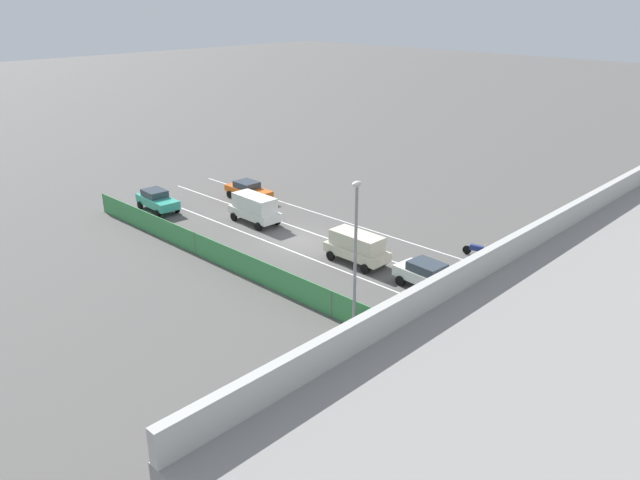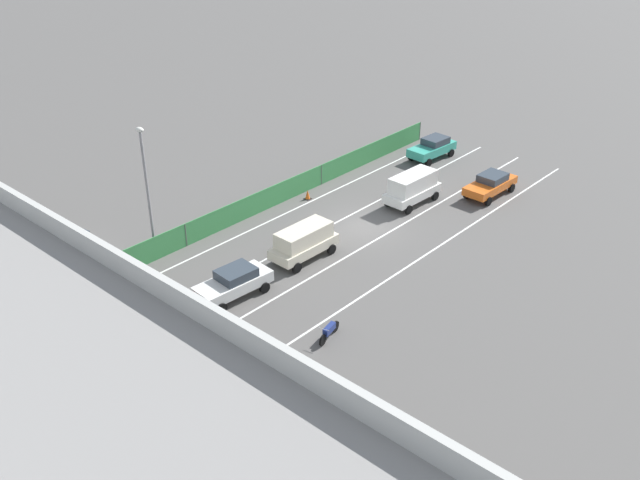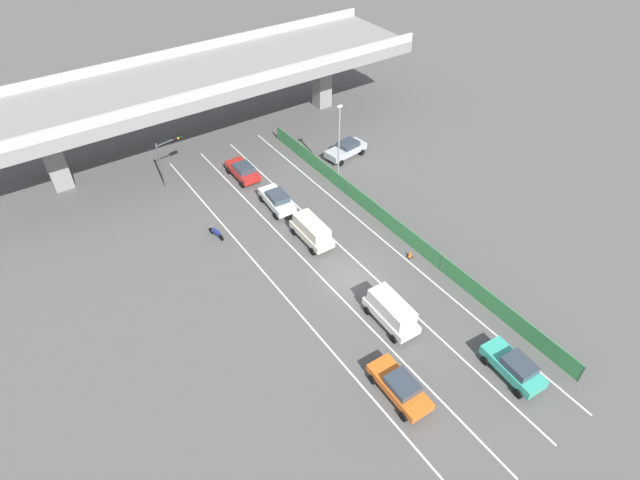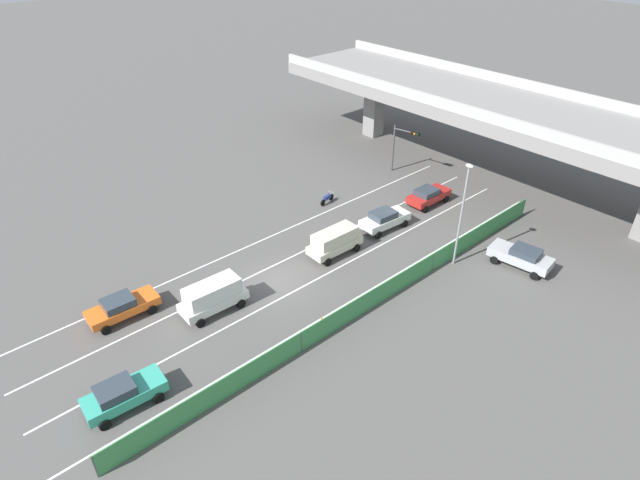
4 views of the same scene
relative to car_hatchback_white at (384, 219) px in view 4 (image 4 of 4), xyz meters
name	(u,v)px [view 4 (image 4 of 4)]	position (x,y,z in m)	size (l,w,h in m)	color
ground_plane	(277,281)	(-0.11, -11.42, -0.93)	(300.00, 300.00, 0.00)	#565451
lane_line_left_edge	(269,237)	(-5.36, -8.23, -0.92)	(0.14, 42.37, 0.01)	silver
lane_line_mid_left	(295,255)	(-1.86, -8.23, -0.92)	(0.14, 42.37, 0.01)	silver
lane_line_mid_right	(325,275)	(1.64, -8.23, -0.92)	(0.14, 42.37, 0.01)	silver
lane_line_right_edge	(358,297)	(5.14, -8.23, -0.92)	(0.14, 42.37, 0.01)	silver
elevated_overpass	(496,109)	(-0.11, 14.95, 6.09)	(48.27, 11.35, 8.70)	gray
green_fence	(374,298)	(6.58, -8.23, -0.13)	(0.10, 38.47, 1.58)	#3D8E4C
car_hatchback_white	(384,219)	(0.00, 0.00, 0.00)	(2.27, 4.58, 1.67)	silver
car_sedan_red	(428,195)	(-0.27, 6.19, -0.03)	(2.04, 4.39, 1.60)	red
car_taxi_teal	(123,394)	(3.34, -24.57, 0.01)	(2.22, 4.46, 1.70)	teal
car_van_white	(213,296)	(-0.36, -16.54, 0.33)	(2.17, 4.63, 2.22)	silver
car_van_cream	(335,241)	(0.02, -5.73, 0.26)	(2.07, 4.53, 2.09)	beige
car_taxi_orange	(122,307)	(-3.79, -21.47, -0.05)	(2.14, 4.69, 1.58)	orange
motorcycle	(327,198)	(-6.55, -0.60, -0.47)	(0.68, 1.93, 0.93)	black
parked_wagon_silver	(521,256)	(10.64, 3.63, 0.00)	(4.80, 2.56, 1.66)	#B2B5B7
traffic_light	(402,141)	(-6.38, 9.33, 2.53)	(2.83, 0.75, 4.85)	#47474C
street_lamp	(463,207)	(7.08, 0.19, 4.03)	(0.60, 0.36, 8.32)	gray
traffic_cone	(322,321)	(5.60, -12.07, -0.59)	(0.47, 0.47, 0.71)	orange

